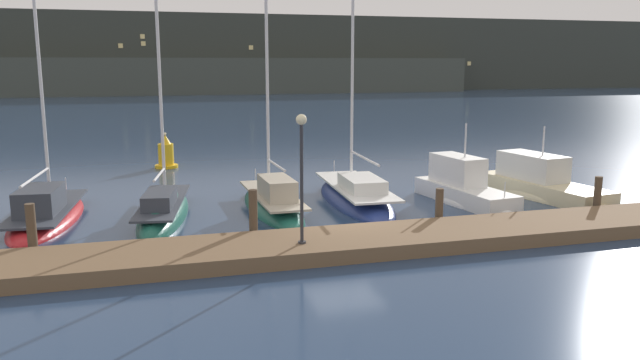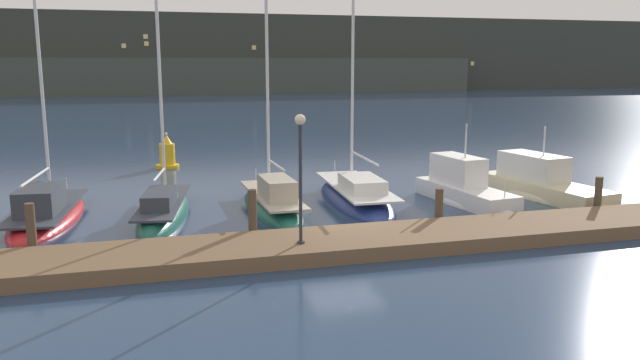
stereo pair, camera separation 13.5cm
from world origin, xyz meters
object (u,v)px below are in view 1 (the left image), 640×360
(sailboat_berth_4, at_px, (356,199))
(motorboat_berth_6, at_px, (541,190))
(sailboat_berth_2, at_px, (164,214))
(dock_lamppost, at_px, (302,157))
(sailboat_berth_1, at_px, (47,216))
(channel_buoy, at_px, (166,155))
(sailboat_berth_3, at_px, (273,206))
(motorboat_berth_5, at_px, (463,195))

(sailboat_berth_4, relative_size, motorboat_berth_6, 1.52)
(sailboat_berth_2, xyz_separation_m, dock_lamppost, (3.81, -6.25, 2.91))
(sailboat_berth_1, xyz_separation_m, sailboat_berth_4, (11.95, -0.17, -0.06))
(sailboat_berth_1, xyz_separation_m, channel_buoy, (4.68, 10.88, 0.55))
(sailboat_berth_4, bearing_deg, motorboat_berth_6, -7.22)
(sailboat_berth_3, height_order, channel_buoy, sailboat_berth_3)
(sailboat_berth_1, height_order, sailboat_berth_4, sailboat_berth_1)
(sailboat_berth_4, xyz_separation_m, motorboat_berth_6, (8.17, -1.04, 0.14))
(sailboat_berth_3, bearing_deg, sailboat_berth_4, 7.08)
(sailboat_berth_1, xyz_separation_m, sailboat_berth_3, (8.35, -0.62, 0.00))
(motorboat_berth_6, bearing_deg, dock_lamppost, -155.06)
(sailboat_berth_3, bearing_deg, motorboat_berth_5, -5.53)
(sailboat_berth_1, distance_m, channel_buoy, 11.86)
(motorboat_berth_6, height_order, dock_lamppost, dock_lamppost)
(motorboat_berth_6, xyz_separation_m, channel_buoy, (-15.44, 12.09, 0.46))
(sailboat_berth_3, bearing_deg, dock_lamppost, -93.48)
(sailboat_berth_3, distance_m, motorboat_berth_6, 11.79)
(motorboat_berth_5, height_order, motorboat_berth_6, motorboat_berth_5)
(sailboat_berth_3, height_order, motorboat_berth_5, sailboat_berth_3)
(sailboat_berth_2, distance_m, dock_lamppost, 7.88)
(sailboat_berth_2, bearing_deg, sailboat_berth_1, 171.65)
(sailboat_berth_2, xyz_separation_m, motorboat_berth_6, (15.96, -0.60, 0.15))
(sailboat_berth_4, relative_size, dock_lamppost, 2.88)
(dock_lamppost, bearing_deg, motorboat_berth_5, 33.38)
(sailboat_berth_1, xyz_separation_m, dock_lamppost, (7.97, -6.86, 2.85))
(sailboat_berth_1, height_order, channel_buoy, sailboat_berth_1)
(sailboat_berth_1, distance_m, motorboat_berth_6, 20.16)
(sailboat_berth_4, xyz_separation_m, channel_buoy, (-7.27, 11.05, 0.61))
(motorboat_berth_6, relative_size, dock_lamppost, 1.89)
(motorboat_berth_5, height_order, dock_lamppost, dock_lamppost)
(sailboat_berth_2, xyz_separation_m, channel_buoy, (0.52, 11.49, 0.61))
(sailboat_berth_4, bearing_deg, channel_buoy, 123.33)
(sailboat_berth_1, distance_m, sailboat_berth_3, 8.37)
(motorboat_berth_5, xyz_separation_m, dock_lamppost, (-8.30, -5.47, 2.71))
(sailboat_berth_4, relative_size, channel_buoy, 5.63)
(dock_lamppost, bearing_deg, sailboat_berth_4, 59.22)
(sailboat_berth_4, height_order, dock_lamppost, sailboat_berth_4)
(sailboat_berth_3, bearing_deg, sailboat_berth_1, 175.76)
(motorboat_berth_5, relative_size, motorboat_berth_6, 0.83)
(motorboat_berth_5, height_order, channel_buoy, motorboat_berth_5)
(sailboat_berth_4, height_order, motorboat_berth_5, sailboat_berth_4)
(sailboat_berth_1, bearing_deg, motorboat_berth_6, -3.43)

